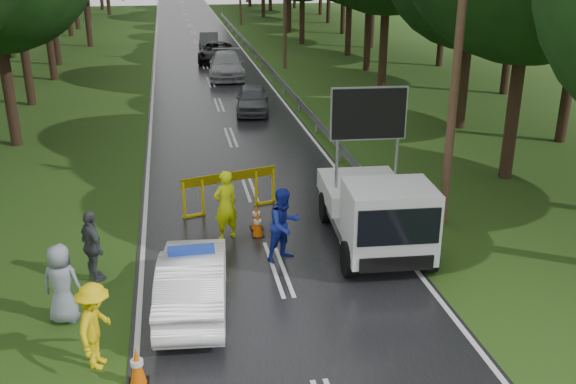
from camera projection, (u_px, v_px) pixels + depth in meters
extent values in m
plane|color=#264012|center=(278.00, 269.00, 16.00)|extent=(160.00, 160.00, 0.00)
cube|color=black|center=(205.00, 65.00, 43.56)|extent=(7.00, 140.00, 0.02)
cylinder|color=gray|center=(420.00, 244.00, 16.50)|extent=(0.12, 0.12, 0.70)
cube|color=gray|center=(258.00, 56.00, 43.99)|extent=(0.05, 60.00, 0.30)
cylinder|color=#4A3322|center=(458.00, 49.00, 16.93)|extent=(0.24, 0.24, 10.00)
cylinder|color=black|center=(571.00, 146.00, 18.61)|extent=(0.44, 0.44, 4.20)
imported|color=white|center=(193.00, 281.00, 14.06)|extent=(1.78, 4.17, 1.34)
cube|color=#1938A5|center=(191.00, 251.00, 13.79)|extent=(1.02, 0.37, 0.13)
cube|color=gray|center=(370.00, 218.00, 17.53)|extent=(2.39, 4.53, 0.26)
cube|color=white|center=(362.00, 190.00, 18.36)|extent=(2.37, 2.66, 0.58)
cube|color=white|center=(389.00, 221.00, 15.52)|extent=(2.20, 1.81, 1.78)
cube|color=black|center=(399.00, 227.00, 14.65)|extent=(1.93, 0.17, 0.89)
cube|color=black|center=(369.00, 114.00, 17.13)|extent=(1.99, 0.26, 1.36)
cylinder|color=black|center=(349.00, 259.00, 15.54)|extent=(0.35, 0.90, 0.88)
cylinder|color=black|center=(429.00, 255.00, 15.74)|extent=(0.35, 0.90, 0.88)
cylinder|color=black|center=(326.00, 207.00, 18.64)|extent=(0.35, 0.90, 0.88)
cylinder|color=black|center=(393.00, 204.00, 18.85)|extent=(0.35, 0.90, 0.88)
cube|color=yellow|center=(184.00, 201.00, 18.75)|extent=(0.08, 0.08, 1.15)
cube|color=yellow|center=(203.00, 197.00, 18.99)|extent=(0.08, 0.08, 1.15)
cube|color=yellow|center=(256.00, 189.00, 19.69)|extent=(0.08, 0.08, 1.15)
cube|color=yellow|center=(273.00, 186.00, 19.92)|extent=(0.08, 0.08, 1.15)
cube|color=#F2CC00|center=(229.00, 177.00, 19.15)|extent=(2.90, 0.85, 0.29)
imported|color=#E2FF0D|center=(226.00, 205.00, 17.31)|extent=(0.85, 0.73, 1.98)
imported|color=#172799|center=(284.00, 225.00, 16.16)|extent=(1.17, 1.09, 1.93)
imported|color=yellow|center=(95.00, 326.00, 12.00)|extent=(0.93, 1.26, 1.75)
imported|color=#3F4347|center=(92.00, 246.00, 15.17)|extent=(0.89, 1.12, 1.78)
imported|color=gray|center=(62.00, 284.00, 13.48)|extent=(1.00, 0.80, 1.77)
imported|color=#47494F|center=(253.00, 99.00, 30.95)|extent=(2.03, 3.96, 1.29)
imported|color=#9A9BA1|center=(227.00, 65.00, 39.26)|extent=(2.54, 5.37, 1.51)
imported|color=black|center=(216.00, 52.00, 44.77)|extent=(2.84, 5.07, 1.34)
imported|color=#3D3F44|center=(209.00, 41.00, 50.28)|extent=(1.77, 4.02, 1.28)
cube|color=black|center=(139.00, 383.00, 11.77)|extent=(0.37, 0.37, 0.03)
cone|color=#E55907|center=(137.00, 366.00, 11.63)|extent=(0.31, 0.31, 0.77)
cube|color=black|center=(258.00, 236.00, 17.79)|extent=(0.35, 0.35, 0.03)
cone|color=#E55907|center=(258.00, 224.00, 17.66)|extent=(0.29, 0.29, 0.72)
cube|color=black|center=(257.00, 228.00, 18.26)|extent=(0.37, 0.37, 0.03)
cone|color=#E55907|center=(256.00, 216.00, 18.12)|extent=(0.31, 0.31, 0.77)
cube|color=black|center=(197.00, 266.00, 16.12)|extent=(0.36, 0.36, 0.03)
cone|color=#E55907|center=(196.00, 252.00, 15.98)|extent=(0.30, 0.30, 0.75)
cube|color=black|center=(339.00, 197.00, 20.59)|extent=(0.37, 0.37, 0.03)
cone|color=#E55907|center=(339.00, 185.00, 20.46)|extent=(0.30, 0.30, 0.76)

